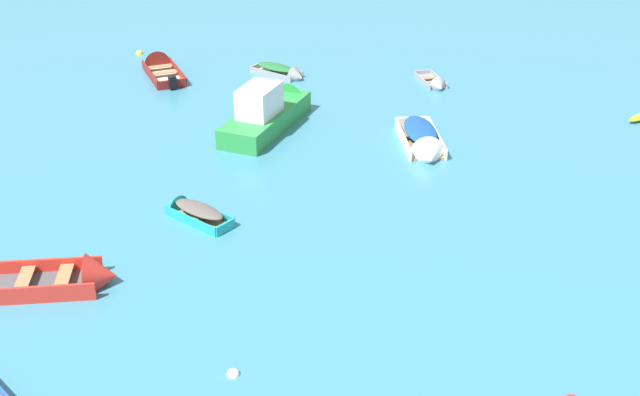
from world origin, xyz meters
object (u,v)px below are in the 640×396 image
(rowboat_red_cluster_inner, at_px, (70,280))
(mooring_buoy_near_foreground, at_px, (140,54))
(rowboat_grey_near_camera, at_px, (436,85))
(rowboat_white_foreground_center, at_px, (423,142))
(motor_launch_green_near_left, at_px, (270,110))
(mooring_buoy_outer_edge, at_px, (233,375))
(rowboat_maroon_back_row_left, at_px, (159,67))
(rowboat_turquoise_outer_right, at_px, (191,210))
(rowboat_grey_back_row_right, at_px, (284,72))

(rowboat_red_cluster_inner, distance_m, mooring_buoy_near_foreground, 23.61)
(rowboat_grey_near_camera, bearing_deg, rowboat_white_foreground_center, -94.46)
(mooring_buoy_near_foreground, bearing_deg, motor_launch_green_near_left, -45.93)
(rowboat_white_foreground_center, distance_m, mooring_buoy_outer_edge, 15.78)
(rowboat_maroon_back_row_left, xyz_separation_m, rowboat_red_cluster_inner, (3.29, -20.23, 0.05))
(mooring_buoy_near_foreground, bearing_deg, rowboat_white_foreground_center, -35.54)
(rowboat_turquoise_outer_right, height_order, rowboat_red_cluster_inner, rowboat_red_cluster_inner)
(rowboat_turquoise_outer_right, height_order, mooring_buoy_outer_edge, rowboat_turquoise_outer_right)
(rowboat_red_cluster_inner, relative_size, mooring_buoy_near_foreground, 12.06)
(rowboat_grey_back_row_right, distance_m, mooring_buoy_near_foreground, 9.26)
(rowboat_maroon_back_row_left, relative_size, motor_launch_green_near_left, 0.66)
(motor_launch_green_near_left, distance_m, rowboat_red_cluster_inner, 14.07)
(rowboat_white_foreground_center, xyz_separation_m, rowboat_grey_back_row_right, (-7.27, 8.52, -0.11))
(rowboat_white_foreground_center, distance_m, rowboat_red_cluster_inner, 15.76)
(mooring_buoy_near_foreground, height_order, mooring_buoy_outer_edge, mooring_buoy_near_foreground)
(motor_launch_green_near_left, distance_m, mooring_buoy_outer_edge, 17.10)
(rowboat_red_cluster_inner, relative_size, rowboat_grey_near_camera, 1.72)
(mooring_buoy_outer_edge, bearing_deg, rowboat_white_foreground_center, 71.88)
(rowboat_grey_back_row_right, xyz_separation_m, rowboat_grey_near_camera, (7.88, -0.63, -0.13))
(mooring_buoy_outer_edge, bearing_deg, rowboat_maroon_back_row_left, 111.06)
(rowboat_turquoise_outer_right, distance_m, rowboat_red_cluster_inner, 5.39)
(rowboat_white_foreground_center, xyz_separation_m, rowboat_maroon_back_row_left, (-14.02, 8.69, -0.16))
(mooring_buoy_near_foreground, bearing_deg, rowboat_grey_back_row_right, -18.56)
(rowboat_grey_back_row_right, relative_size, mooring_buoy_near_foreground, 8.07)
(rowboat_white_foreground_center, distance_m, rowboat_maroon_back_row_left, 16.50)
(rowboat_turquoise_outer_right, xyz_separation_m, mooring_buoy_outer_edge, (3.31, -8.22, -0.27))
(rowboat_white_foreground_center, relative_size, rowboat_grey_near_camera, 1.56)
(rowboat_maroon_back_row_left, relative_size, rowboat_red_cluster_inner, 0.92)
(rowboat_red_cluster_inner, height_order, rowboat_grey_near_camera, rowboat_red_cluster_inner)
(rowboat_white_foreground_center, bearing_deg, rowboat_turquoise_outer_right, -140.49)
(rowboat_grey_back_row_right, bearing_deg, mooring_buoy_near_foreground, 161.44)
(rowboat_maroon_back_row_left, distance_m, rowboat_turquoise_outer_right, 16.52)
(rowboat_red_cluster_inner, relative_size, mooring_buoy_outer_edge, 13.97)
(rowboat_maroon_back_row_left, distance_m, motor_launch_green_near_left, 9.82)
(rowboat_white_foreground_center, height_order, mooring_buoy_near_foreground, rowboat_white_foreground_center)
(rowboat_grey_back_row_right, relative_size, mooring_buoy_outer_edge, 9.35)
(rowboat_grey_back_row_right, bearing_deg, rowboat_maroon_back_row_left, 178.56)
(rowboat_grey_back_row_right, bearing_deg, rowboat_white_foreground_center, -49.52)
(rowboat_grey_back_row_right, bearing_deg, motor_launch_green_near_left, -86.49)
(rowboat_grey_back_row_right, height_order, mooring_buoy_near_foreground, rowboat_grey_back_row_right)
(rowboat_grey_near_camera, relative_size, mooring_buoy_outer_edge, 8.13)
(rowboat_turquoise_outer_right, distance_m, motor_launch_green_near_left, 8.87)
(rowboat_red_cluster_inner, height_order, mooring_buoy_outer_edge, rowboat_red_cluster_inner)
(rowboat_maroon_back_row_left, xyz_separation_m, mooring_buoy_outer_edge, (9.12, -23.68, -0.21))
(rowboat_turquoise_outer_right, bearing_deg, rowboat_red_cluster_inner, -117.89)
(rowboat_white_foreground_center, bearing_deg, rowboat_grey_near_camera, 85.54)
(rowboat_white_foreground_center, bearing_deg, mooring_buoy_near_foreground, 144.46)
(rowboat_white_foreground_center, distance_m, mooring_buoy_near_foreground, 19.72)
(rowboat_white_foreground_center, relative_size, mooring_buoy_outer_edge, 12.70)
(motor_launch_green_near_left, bearing_deg, rowboat_red_cluster_inner, -105.97)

